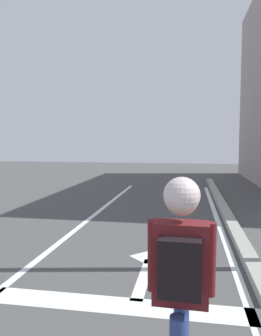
% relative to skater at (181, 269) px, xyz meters
% --- Properties ---
extents(lane_line_curbside, '(0.12, 20.00, 0.01)m').
position_rel_skater_xyz_m(lane_line_curbside, '(0.74, 1.43, -1.08)').
color(lane_line_curbside, silver).
rests_on(lane_line_curbside, ground).
extents(stop_bar, '(3.21, 0.40, 0.01)m').
position_rel_skater_xyz_m(stop_bar, '(-0.71, 1.51, -1.08)').
color(stop_bar, silver).
rests_on(stop_bar, ground).
extents(lane_arrow_stem, '(0.16, 1.40, 0.01)m').
position_rel_skater_xyz_m(lane_arrow_stem, '(-0.55, 2.33, -1.08)').
color(lane_arrow_stem, silver).
rests_on(lane_arrow_stem, ground).
extents(lane_arrow_head, '(0.71, 0.71, 0.01)m').
position_rel_skater_xyz_m(lane_arrow_head, '(-0.55, 3.18, -1.08)').
color(lane_arrow_head, silver).
rests_on(lane_arrow_head, ground).
extents(skater, '(0.44, 0.60, 1.59)m').
position_rel_skater_xyz_m(skater, '(0.00, 0.00, 0.00)').
color(skater, navy).
rests_on(skater, skateboard).
extents(traffic_signal_mast, '(5.41, 0.34, 4.99)m').
position_rel_skater_xyz_m(traffic_signal_mast, '(0.23, 3.01, 2.46)').
color(traffic_signal_mast, '#5E555F').
rests_on(traffic_signal_mast, ground).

